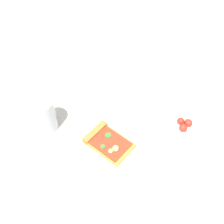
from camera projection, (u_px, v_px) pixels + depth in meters
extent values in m
plane|color=beige|center=(110.00, 141.00, 0.89)|extent=(2.40, 2.40, 0.00)
cylinder|color=silver|center=(115.00, 140.00, 0.88)|extent=(0.23, 0.23, 0.01)
cube|color=gold|center=(109.00, 143.00, 0.86)|extent=(0.11, 0.15, 0.01)
cube|color=#B77A33|center=(95.00, 132.00, 0.88)|extent=(0.09, 0.04, 0.02)
cube|color=red|center=(109.00, 142.00, 0.85)|extent=(0.10, 0.13, 0.00)
sphere|color=#F2D87F|center=(111.00, 151.00, 0.83)|extent=(0.01, 0.01, 0.01)
sphere|color=#F2D87F|center=(116.00, 148.00, 0.83)|extent=(0.02, 0.02, 0.02)
cylinder|color=#388433|center=(108.00, 136.00, 0.87)|extent=(0.02, 0.02, 0.00)
cylinder|color=#388433|center=(102.00, 146.00, 0.84)|extent=(0.01, 0.01, 0.00)
cylinder|color=white|center=(182.00, 132.00, 0.87)|extent=(0.13, 0.13, 0.06)
torus|color=white|center=(184.00, 125.00, 0.85)|extent=(0.12, 0.12, 0.01)
sphere|color=red|center=(181.00, 121.00, 0.85)|extent=(0.02, 0.02, 0.02)
sphere|color=red|center=(188.00, 123.00, 0.84)|extent=(0.02, 0.02, 0.02)
sphere|color=red|center=(188.00, 122.00, 0.85)|extent=(0.02, 0.02, 0.02)
sphere|color=red|center=(183.00, 128.00, 0.83)|extent=(0.02, 0.02, 0.02)
cylinder|color=silver|center=(44.00, 115.00, 0.88)|extent=(0.07, 0.07, 0.12)
cylinder|color=black|center=(45.00, 117.00, 0.88)|extent=(0.06, 0.06, 0.09)
cube|color=white|center=(43.00, 105.00, 0.86)|extent=(0.03, 0.03, 0.02)
cube|color=white|center=(41.00, 113.00, 0.84)|extent=(0.02, 0.02, 0.02)
cube|color=silver|center=(108.00, 75.00, 1.07)|extent=(0.16, 0.18, 0.00)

